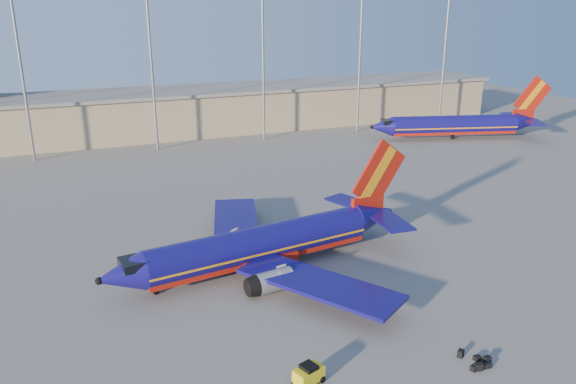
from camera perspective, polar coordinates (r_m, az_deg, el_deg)
ground at (r=60.72m, az=-0.77°, el=-5.01°), size 220.00×220.00×0.00m
terminal_building at (r=115.67m, az=-6.88°, el=8.45°), size 122.00×16.00×8.50m
light_mast_row at (r=101.27m, az=-8.06°, el=14.54°), size 101.60×1.60×28.65m
aircraft_main at (r=54.20m, az=-2.19°, el=-5.28°), size 32.72×31.28×11.11m
aircraft_second at (r=111.38m, az=16.90°, el=6.55°), size 33.80×16.70×11.73m
baggage_tug at (r=39.45m, az=2.12°, el=-17.99°), size 2.30×1.79×1.45m
luggage_pile at (r=43.52m, az=18.69°, el=-16.05°), size 1.95×2.30×0.54m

